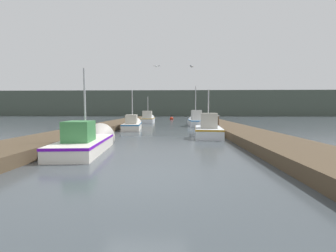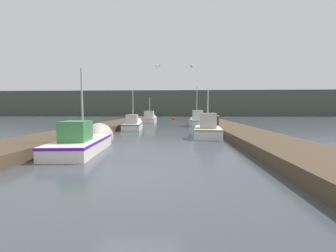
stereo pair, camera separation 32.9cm
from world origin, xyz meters
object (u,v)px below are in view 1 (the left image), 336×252
object	(u,v)px
fishing_boat_0	(88,141)
fishing_boat_1	(208,129)
seagull_lead	(157,66)
mooring_piling_0	(217,124)
seagull_1	(192,67)
fishing_boat_4	(148,119)
fishing_boat_3	(195,121)
channel_buoy	(172,119)
fishing_boat_2	(133,125)
mooring_piling_1	(196,117)

from	to	relation	value
fishing_boat_0	fishing_boat_1	world-z (taller)	fishing_boat_0
fishing_boat_0	seagull_lead	xyz separation A→B (m)	(2.35, 9.62, 5.14)
mooring_piling_0	seagull_1	bearing A→B (deg)	136.81
seagull_1	fishing_boat_4	bearing A→B (deg)	50.30
mooring_piling_0	fishing_boat_0	bearing A→B (deg)	-135.68
fishing_boat_3	seagull_lead	size ratio (longest dim) A/B	8.44
mooring_piling_0	seagull_lead	size ratio (longest dim) A/B	2.44
fishing_boat_0	fishing_boat_4	world-z (taller)	fishing_boat_0
fishing_boat_4	fishing_boat_0	bearing A→B (deg)	-91.82
channel_buoy	fishing_boat_2	bearing A→B (deg)	-99.98
fishing_boat_3	channel_buoy	world-z (taller)	fishing_boat_3
fishing_boat_2	fishing_boat_3	world-z (taller)	fishing_boat_3
fishing_boat_4	fishing_boat_1	bearing A→B (deg)	-70.01
channel_buoy	fishing_boat_1	bearing A→B (deg)	-83.03
fishing_boat_0	channel_buoy	world-z (taller)	fishing_boat_0
channel_buoy	mooring_piling_0	bearing A→B (deg)	-80.09
fishing_boat_2	mooring_piling_0	xyz separation A→B (m)	(7.10, -3.55, 0.27)
fishing_boat_4	seagull_lead	world-z (taller)	seagull_lead
fishing_boat_0	fishing_boat_1	size ratio (longest dim) A/B	1.17
mooring_piling_0	seagull_1	xyz separation A→B (m)	(-1.84, 1.73, 4.63)
mooring_piling_0	seagull_lead	distance (m)	7.31
fishing_boat_2	fishing_boat_3	size ratio (longest dim) A/B	1.08
fishing_boat_4	mooring_piling_1	size ratio (longest dim) A/B	4.20
channel_buoy	seagull_lead	distance (m)	20.14
fishing_boat_2	fishing_boat_4	size ratio (longest dim) A/B	1.05
fishing_boat_1	fishing_boat_2	size ratio (longest dim) A/B	0.88
fishing_boat_3	fishing_boat_4	xyz separation A→B (m)	(-5.97, 5.63, -0.03)
mooring_piling_0	seagull_1	size ratio (longest dim) A/B	2.52
fishing_boat_2	mooring_piling_1	bearing A→B (deg)	58.75
mooring_piling_0	mooring_piling_1	distance (m)	18.39
fishing_boat_4	seagull_1	distance (m)	13.86
seagull_1	fishing_boat_0	bearing A→B (deg)	175.99
fishing_boat_0	fishing_boat_3	xyz separation A→B (m)	(6.18, 15.04, 0.15)
fishing_boat_0	fishing_boat_3	bearing A→B (deg)	62.62
mooring_piling_1	fishing_boat_0	bearing A→B (deg)	-105.84
fishing_boat_4	mooring_piling_1	distance (m)	8.41
mooring_piling_1	fishing_boat_3	bearing A→B (deg)	-95.60
seagull_1	channel_buoy	bearing A→B (deg)	32.95
fishing_boat_1	seagull_lead	bearing A→B (deg)	136.79
fishing_boat_2	fishing_boat_3	bearing A→B (deg)	30.84
fishing_boat_4	mooring_piling_0	world-z (taller)	fishing_boat_4
fishing_boat_2	seagull_1	xyz separation A→B (m)	(5.26, -1.82, 4.89)
fishing_boat_4	seagull_1	size ratio (longest dim) A/B	8.88
fishing_boat_4	mooring_piling_1	bearing A→B (deg)	32.68
fishing_boat_1	mooring_piling_0	world-z (taller)	fishing_boat_1
channel_buoy	seagull_1	world-z (taller)	seagull_1
fishing_boat_3	fishing_boat_0	bearing A→B (deg)	-114.19
fishing_boat_1	mooring_piling_1	xyz separation A→B (m)	(1.00, 20.09, 0.11)
fishing_boat_3	fishing_boat_4	bearing A→B (deg)	134.81
mooring_piling_0	mooring_piling_1	size ratio (longest dim) A/B	1.19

